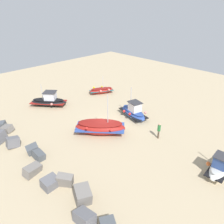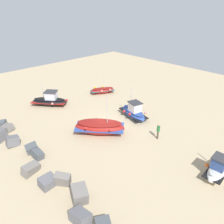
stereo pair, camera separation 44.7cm
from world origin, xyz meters
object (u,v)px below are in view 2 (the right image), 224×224
Objects in this scene: fishing_boat_1 at (219,167)px; fishing_boat_2 at (50,100)px; fishing_boat_0 at (102,90)px; person_walking at (158,130)px; fishing_boat_3 at (100,127)px; fishing_boat_4 at (134,112)px.

fishing_boat_1 is 0.81× the size of fishing_boat_2.
fishing_boat_1 is (-19.90, 4.80, 0.22)m from fishing_boat_0.
fishing_boat_3 is at bearing -8.87° from person_walking.
fishing_boat_4 is 2.58× the size of person_walking.
person_walking is (-4.83, 1.69, 0.29)m from fishing_boat_4.
fishing_boat_2 is at bearing 14.48° from fishing_boat_0.
fishing_boat_3 reaches higher than fishing_boat_1.
fishing_boat_0 is 11.53m from fishing_boat_3.
person_walking is (-13.37, 4.14, 0.54)m from fishing_boat_0.
fishing_boat_3 reaches higher than person_walking.
fishing_boat_1 is 0.75× the size of fishing_boat_3.
fishing_boat_4 is (-0.07, -5.37, -0.05)m from fishing_boat_3.
fishing_boat_4 reaches higher than fishing_boat_2.
fishing_boat_3 is 5.37m from fishing_boat_4.
fishing_boat_1 is at bearing 153.03° from fishing_boat_3.
fishing_boat_1 is 0.90× the size of fishing_boat_4.
fishing_boat_2 is 15.62m from person_walking.
person_walking is (-15.12, -3.91, 0.35)m from fishing_boat_2.
fishing_boat_4 reaches higher than fishing_boat_1.
fishing_boat_2 is 11.72m from fishing_boat_4.
fishing_boat_2 reaches higher than fishing_boat_0.
fishing_boat_1 is at bearing 103.18° from fishing_boat_0.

